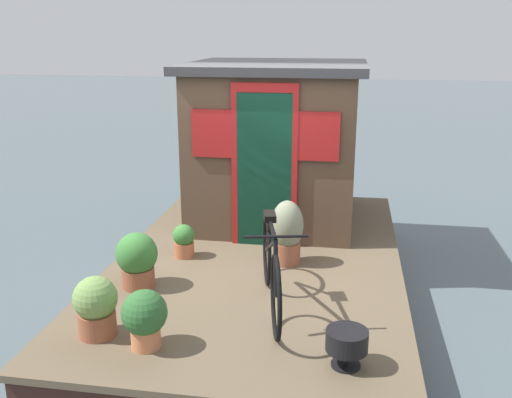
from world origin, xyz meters
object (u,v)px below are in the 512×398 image
(charcoal_grill, at_px, (347,342))
(bicycle, at_px, (271,267))
(potted_plant_ivy, at_px, (287,232))
(potted_plant_geranium, at_px, (137,259))
(potted_plant_lavender, at_px, (145,317))
(potted_plant_succulent, at_px, (184,240))
(houseboat_cabin, at_px, (276,142))
(potted_plant_mint, at_px, (96,306))

(charcoal_grill, bearing_deg, bicycle, 39.00)
(potted_plant_ivy, bearing_deg, potted_plant_geranium, 120.92)
(bicycle, bearing_deg, charcoal_grill, -141.00)
(potted_plant_geranium, xyz_separation_m, charcoal_grill, (-1.03, -1.95, -0.08))
(potted_plant_geranium, relative_size, potted_plant_lavender, 1.14)
(potted_plant_succulent, bearing_deg, potted_plant_geranium, 164.53)
(houseboat_cabin, bearing_deg, bicycle, -173.45)
(potted_plant_ivy, bearing_deg, potted_plant_mint, 142.29)
(potted_plant_lavender, height_order, potted_plant_ivy, potted_plant_ivy)
(potted_plant_mint, height_order, charcoal_grill, potted_plant_mint)
(houseboat_cabin, relative_size, bicycle, 1.32)
(potted_plant_succulent, bearing_deg, houseboat_cabin, -28.12)
(houseboat_cabin, relative_size, potted_plant_lavender, 4.68)
(houseboat_cabin, height_order, potted_plant_succulent, houseboat_cabin)
(houseboat_cabin, bearing_deg, potted_plant_mint, 162.48)
(houseboat_cabin, distance_m, potted_plant_ivy, 1.64)
(potted_plant_lavender, bearing_deg, potted_plant_mint, 75.96)
(potted_plant_mint, bearing_deg, houseboat_cabin, -17.52)
(potted_plant_lavender, bearing_deg, potted_plant_succulent, 7.21)
(potted_plant_lavender, distance_m, potted_plant_ivy, 2.01)
(potted_plant_mint, distance_m, potted_plant_ivy, 2.15)
(potted_plant_mint, relative_size, potted_plant_ivy, 0.73)
(houseboat_cabin, distance_m, charcoal_grill, 3.52)
(bicycle, height_order, potted_plant_lavender, bicycle)
(houseboat_cabin, xyz_separation_m, bicycle, (-2.48, -0.28, -0.61))
(charcoal_grill, bearing_deg, potted_plant_geranium, 62.21)
(bicycle, height_order, potted_plant_geranium, bicycle)
(bicycle, bearing_deg, potted_plant_succulent, 47.08)
(potted_plant_mint, bearing_deg, potted_plant_geranium, 0.37)
(potted_plant_succulent, bearing_deg, charcoal_grill, -136.29)
(charcoal_grill, bearing_deg, potted_plant_lavender, 89.58)
(bicycle, xyz_separation_m, potted_plant_ivy, (1.00, -0.03, -0.04))
(potted_plant_mint, distance_m, potted_plant_succulent, 1.71)
(potted_plant_geranium, bearing_deg, charcoal_grill, -117.79)
(potted_plant_lavender, xyz_separation_m, potted_plant_succulent, (1.80, 0.23, -0.07))
(potted_plant_geranium, height_order, potted_plant_ivy, potted_plant_ivy)
(bicycle, relative_size, potted_plant_lavender, 3.54)
(potted_plant_geranium, relative_size, potted_plant_ivy, 0.79)
(potted_plant_lavender, relative_size, potted_plant_ivy, 0.69)
(potted_plant_lavender, distance_m, potted_plant_mint, 0.45)
(potted_plant_geranium, distance_m, potted_plant_succulent, 0.82)
(potted_plant_mint, bearing_deg, bicycle, -61.65)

